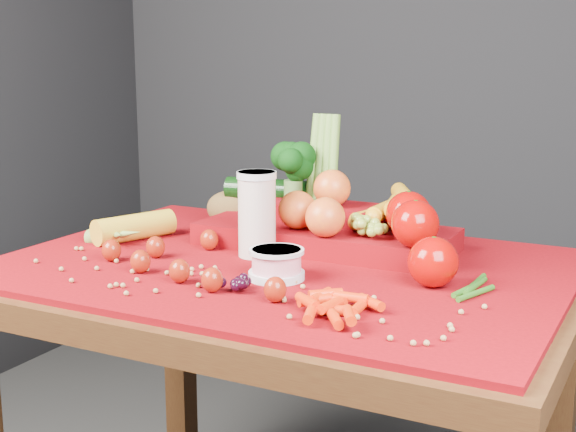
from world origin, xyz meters
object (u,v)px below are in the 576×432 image
at_px(table, 283,316).
at_px(yogurt_bowl, 277,263).
at_px(produce_mound, 339,219).
at_px(milk_glass, 257,211).

height_order(table, yogurt_bowl, yogurt_bowl).
bearing_deg(yogurt_bowl, produce_mound, 87.46).
bearing_deg(produce_mound, yogurt_bowl, -92.54).
xyz_separation_m(table, produce_mound, (0.05, 0.15, 0.17)).
bearing_deg(milk_glass, produce_mound, 45.94).
relative_size(milk_glass, yogurt_bowl, 1.67).
distance_m(table, produce_mound, 0.23).
relative_size(yogurt_bowl, produce_mound, 0.17).
bearing_deg(table, milk_glass, 161.12).
relative_size(table, yogurt_bowl, 10.94).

